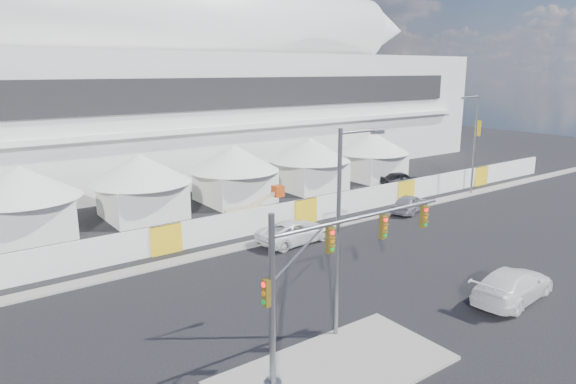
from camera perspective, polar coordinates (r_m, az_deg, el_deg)
ground at (r=28.20m, az=10.56°, el=-12.46°), size 160.00×160.00×0.00m
median_island at (r=22.60m, az=5.27°, el=-19.12°), size 10.00×5.00×0.15m
far_curb at (r=50.29m, az=16.00°, el=-1.05°), size 80.00×1.20×0.12m
stadium at (r=64.83m, az=-11.18°, el=10.78°), size 80.00×24.80×21.98m
tent_row at (r=46.34m, az=-10.80°, el=1.95°), size 53.40×8.40×5.40m
hoarding_fence at (r=41.72m, az=1.87°, el=-2.13°), size 70.00×0.25×2.00m
scaffold_tower at (r=84.00m, az=14.68°, el=8.81°), size 4.40×4.40×12.00m
sedan_silver at (r=46.11m, az=13.36°, el=-1.24°), size 3.25×5.03×1.59m
pickup_curb at (r=37.17m, az=0.78°, el=-4.40°), size 3.11×6.04×1.63m
pickup_near at (r=30.71m, az=23.70°, el=-9.41°), size 3.14×6.30×1.76m
lot_car_b at (r=56.43m, az=12.45°, el=1.45°), size 2.98×4.81×1.53m
traffic_mast at (r=20.35m, az=2.99°, el=-10.05°), size 9.40×0.69×7.12m
streetlight_median at (r=23.11m, az=6.08°, el=-3.06°), size 2.67×0.27×9.63m
streetlight_curb at (r=53.54m, az=19.97°, el=5.72°), size 2.93×0.66×9.90m
boom_lift at (r=39.79m, az=-5.45°, el=-3.20°), size 6.19×1.46×3.15m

